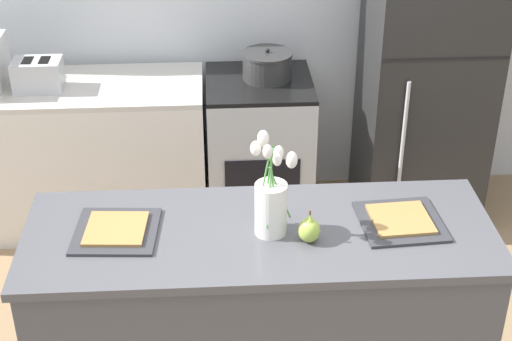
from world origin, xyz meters
TOP-DOWN VIEW (x-y plane):
  - kitchen_island at (0.00, 0.00)m, footprint 1.80×0.66m
  - back_counter at (-1.06, 1.60)m, footprint 1.68×0.60m
  - stove_range at (0.10, 1.60)m, footprint 0.60×0.61m
  - refrigerator at (1.05, 1.60)m, footprint 0.68×0.67m
  - flower_vase at (0.04, -0.01)m, footprint 0.17×0.16m
  - pear_figurine at (0.18, -0.08)m, footprint 0.08×0.08m
  - plate_setting_left at (-0.54, 0.02)m, footprint 0.33×0.33m
  - plate_setting_right at (0.54, 0.02)m, footprint 0.33×0.33m
  - toaster at (-1.11, 1.55)m, footprint 0.28×0.18m
  - cooking_pot at (0.15, 1.63)m, footprint 0.29×0.29m

SIDE VIEW (x-z plane):
  - stove_range at x=0.10m, z-range 0.00..0.88m
  - back_counter at x=-1.06m, z-range 0.00..0.88m
  - kitchen_island at x=0.00m, z-range 0.00..0.96m
  - refrigerator at x=1.05m, z-range 0.00..1.80m
  - cooking_pot at x=0.15m, z-range 0.87..1.05m
  - toaster at x=-1.11m, z-range 0.88..1.05m
  - plate_setting_left at x=-0.54m, z-range 0.96..0.98m
  - plate_setting_right at x=0.54m, z-range 0.96..0.98m
  - pear_figurine at x=0.18m, z-range 0.94..1.08m
  - flower_vase at x=0.04m, z-range 0.89..1.31m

